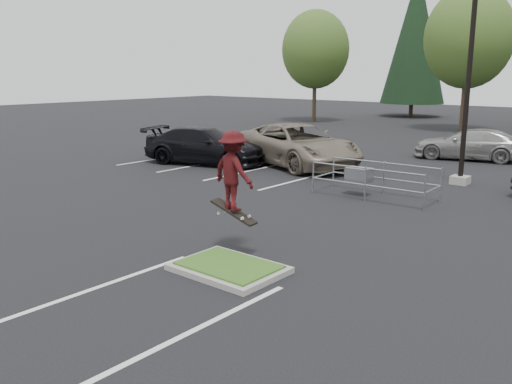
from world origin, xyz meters
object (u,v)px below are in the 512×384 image
Objects in this scene: decid_a at (315,52)px; car_far_silver at (471,144)px; skateboarder at (233,171)px; conif_a at (415,37)px; car_l_black at (204,145)px; decid_b at (468,41)px; light_pole at (470,56)px; cart_corral at (363,175)px; car_l_tan at (297,145)px.

decid_a is 1.80× the size of car_far_silver.
car_far_silver is (-0.42, 17.00, -1.15)m from skateboarder.
conif_a is 31.65m from car_l_black.
skateboarder reaches higher than car_l_black.
car_far_silver is (4.83, -12.53, -5.33)m from decid_b.
light_pole is 11.39m from skateboarder.
cart_corral is (-1.83, -4.01, -3.86)m from light_pole.
light_pole is 7.91m from car_l_tan.
conif_a is at bearing 34.66° from car_l_tan.
decid_b reaches higher than car_l_black.
car_l_black is (-10.50, -2.76, -3.75)m from light_pole.
car_l_tan is 4.17m from car_l_black.
decid_a is 4.31× the size of skateboarder.
car_l_black is (-3.99, -21.29, -5.23)m from decid_b.
decid_a is at bearing -139.86° from car_far_silver.
decid_a is 22.79m from car_l_black.
light_pole is 7.32m from car_far_silver.
decid_a is at bearing 125.42° from cart_corral.
cart_corral is (12.67, -32.01, -6.40)m from conif_a.
car_l_tan is 1.32× the size of car_far_silver.
car_l_tan is (-0.49, -19.03, -5.13)m from decid_b.
skateboarder is at bearing -148.98° from car_l_black.
decid_b is 1.95× the size of car_far_silver.
skateboarder is (0.57, -6.99, 1.17)m from cart_corral.
skateboarder reaches higher than car_far_silver.
decid_b is at bearing -27.90° from car_l_black.
conif_a is at bearing -164.06° from car_far_silver.
conif_a is 26.25m from car_far_silver.
decid_b is 14.45m from car_far_silver.
decid_a reaches higher than car_l_tan.
car_l_black is (-3.50, -2.26, -0.10)m from car_l_tan.
decid_b is 30.29m from skateboarder.
car_far_silver is (-1.68, 6.00, -3.84)m from light_pole.
decid_a is at bearing -51.66° from skateboarder.
conif_a reaches higher than car_l_tan.
decid_b is 19.72m from car_l_tan.
car_l_black is 12.43m from car_far_silver.
cart_corral is 6.26m from car_l_tan.
conif_a reaches higher than skateboarder.
skateboarder is (17.26, -29.03, -3.71)m from decid_a.
decid_a is 0.92× the size of decid_b.
decid_b is at bearing 100.03° from cart_corral.
skateboarder reaches higher than car_l_tan.
conif_a reaches higher than cart_corral.
conif_a is 35.02m from cart_corral.
decid_a is at bearing 51.76° from car_l_tan.
light_pole is 2.55× the size of cart_corral.
car_far_silver is at bearing -62.48° from car_l_black.
skateboarder is (13.25, -39.00, -5.23)m from conif_a.
car_l_tan reaches higher than car_l_black.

